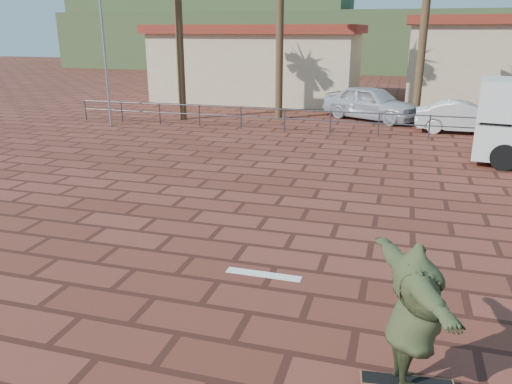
% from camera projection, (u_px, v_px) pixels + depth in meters
% --- Properties ---
extents(ground, '(120.00, 120.00, 0.00)m').
position_uv_depth(ground, '(246.00, 244.00, 10.40)').
color(ground, brown).
rests_on(ground, ground).
extents(paint_stripe, '(1.40, 0.22, 0.01)m').
position_uv_depth(paint_stripe, '(263.00, 274.00, 9.11)').
color(paint_stripe, white).
rests_on(paint_stripe, ground).
extents(guardrail, '(24.06, 0.06, 1.00)m').
position_uv_depth(guardrail, '(331.00, 118.00, 21.13)').
color(guardrail, '#47494F').
rests_on(guardrail, ground).
extents(flagpole, '(1.30, 0.10, 8.00)m').
position_uv_depth(flagpole, '(104.00, 20.00, 21.61)').
color(flagpole, gray).
rests_on(flagpole, ground).
extents(building_west, '(12.60, 7.60, 4.50)m').
position_uv_depth(building_west, '(259.00, 62.00, 31.35)').
color(building_west, beige).
rests_on(building_west, ground).
extents(building_east, '(10.60, 6.60, 5.00)m').
position_uv_depth(building_east, '(497.00, 60.00, 29.36)').
color(building_east, beige).
rests_on(building_east, ground).
extents(hill_front, '(70.00, 18.00, 6.00)m').
position_uv_depth(hill_front, '(381.00, 41.00, 55.06)').
color(hill_front, '#384C28').
rests_on(hill_front, ground).
extents(hill_back, '(35.00, 14.00, 8.00)m').
position_uv_depth(hill_back, '(214.00, 31.00, 66.08)').
color(hill_back, '#384C28').
rests_on(hill_back, ground).
extents(longboard, '(1.16, 0.39, 0.11)m').
position_uv_depth(longboard, '(407.00, 382.00, 6.20)').
color(longboard, olive).
rests_on(longboard, ground).
extents(skateboarder, '(1.42, 2.37, 1.87)m').
position_uv_depth(skateboarder, '(414.00, 315.00, 5.91)').
color(skateboarder, '#333D20').
rests_on(skateboarder, longboard).
extents(car_silver, '(5.19, 4.02, 1.65)m').
position_uv_depth(car_silver, '(371.00, 103.00, 24.35)').
color(car_silver, '#B8BABF').
rests_on(car_silver, ground).
extents(car_white, '(4.04, 1.43, 1.33)m').
position_uv_depth(car_white, '(464.00, 117.00, 21.32)').
color(car_white, silver).
rests_on(car_white, ground).
extents(street_sign, '(0.42, 0.15, 2.08)m').
position_uv_depth(street_sign, '(490.00, 109.00, 18.50)').
color(street_sign, gray).
rests_on(street_sign, ground).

